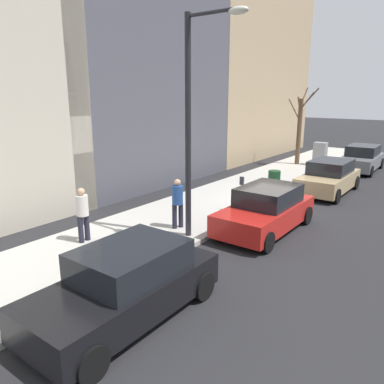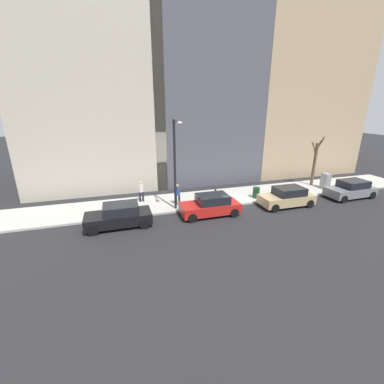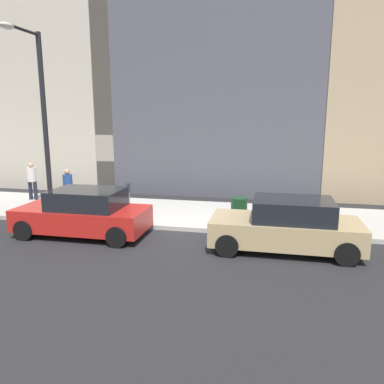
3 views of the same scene
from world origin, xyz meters
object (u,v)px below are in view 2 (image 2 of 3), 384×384
(parking_meter, at_px, (215,194))
(streetlamp, at_px, (175,158))
(parked_car_tan, at_px, (287,197))
(pedestrian_midblock, at_px, (141,190))
(office_tower_left, at_px, (287,71))
(office_tower_right, at_px, (91,88))
(parked_car_black, at_px, (119,216))
(trash_bin, at_px, (256,193))
(parked_car_red, at_px, (210,205))
(bare_tree, at_px, (315,162))
(office_block_center, at_px, (196,30))
(parked_car_grey, at_px, (351,189))
(utility_box, at_px, (325,181))
(pedestrian_near_meter, at_px, (178,193))

(parking_meter, distance_m, streetlamp, 4.38)
(parked_car_tan, xyz_separation_m, pedestrian_midblock, (3.88, 10.85, 0.35))
(office_tower_left, bearing_deg, streetlamp, 124.81)
(parking_meter, relative_size, office_tower_right, 0.07)
(parked_car_black, distance_m, pedestrian_midblock, 4.24)
(parked_car_tan, relative_size, trash_bin, 4.67)
(parked_car_red, bearing_deg, pedestrian_midblock, 49.97)
(pedestrian_midblock, relative_size, office_tower_right, 0.09)
(bare_tree, height_order, office_block_center, office_block_center)
(parked_car_red, relative_size, trash_bin, 4.68)
(office_tower_right, bearing_deg, parked_car_red, -148.14)
(bare_tree, distance_m, office_block_center, 17.43)
(office_tower_right, bearing_deg, bare_tree, -114.46)
(parked_car_grey, bearing_deg, parking_meter, 81.58)
(parked_car_black, height_order, pedestrian_midblock, pedestrian_midblock)
(parked_car_tan, relative_size, parking_meter, 3.12)
(parked_car_red, relative_size, office_block_center, 0.14)
(office_tower_left, bearing_deg, parked_car_black, 121.79)
(parked_car_black, relative_size, utility_box, 2.94)
(streetlamp, height_order, pedestrian_midblock, streetlamp)
(utility_box, distance_m, pedestrian_midblock, 16.84)
(parking_meter, bearing_deg, pedestrian_near_meter, 74.19)
(parked_car_red, bearing_deg, office_tower_right, 32.13)
(streetlamp, bearing_deg, office_tower_left, -55.19)
(parked_car_black, height_order, parking_meter, parked_car_black)
(parked_car_red, relative_size, parking_meter, 3.12)
(bare_tree, height_order, pedestrian_near_meter, bare_tree)
(parked_car_black, relative_size, office_block_center, 0.14)
(parking_meter, distance_m, office_block_center, 17.27)
(parked_car_black, height_order, office_block_center, office_block_center)
(streetlamp, distance_m, office_block_center, 15.78)
(parked_car_red, relative_size, bare_tree, 0.89)
(parked_car_red, relative_size, utility_box, 2.94)
(trash_bin, xyz_separation_m, office_tower_right, (10.67, 12.66, 8.52))
(parked_car_black, height_order, streetlamp, streetlamp)
(parking_meter, bearing_deg, office_tower_right, 38.38)
(streetlamp, bearing_deg, trash_bin, -84.97)
(streetlamp, distance_m, trash_bin, 7.83)
(parking_meter, xyz_separation_m, office_tower_left, (11.32, -13.37, 10.47))
(pedestrian_midblock, bearing_deg, parked_car_black, 59.97)
(bare_tree, bearing_deg, parked_car_grey, -166.20)
(office_tower_right, bearing_deg, office_tower_left, -89.48)
(parked_car_tan, xyz_separation_m, parked_car_red, (0.08, 6.36, 0.00))
(parked_car_red, bearing_deg, office_block_center, -12.38)
(streetlamp, xyz_separation_m, pedestrian_midblock, (2.48, 2.30, -2.93))
(parked_car_tan, height_order, pedestrian_near_meter, pedestrian_near_meter)
(bare_tree, bearing_deg, office_tower_right, 65.54)
(parked_car_grey, height_order, trash_bin, parked_car_grey)
(parked_car_black, bearing_deg, streetlamp, -72.58)
(parked_car_red, height_order, office_block_center, office_block_center)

